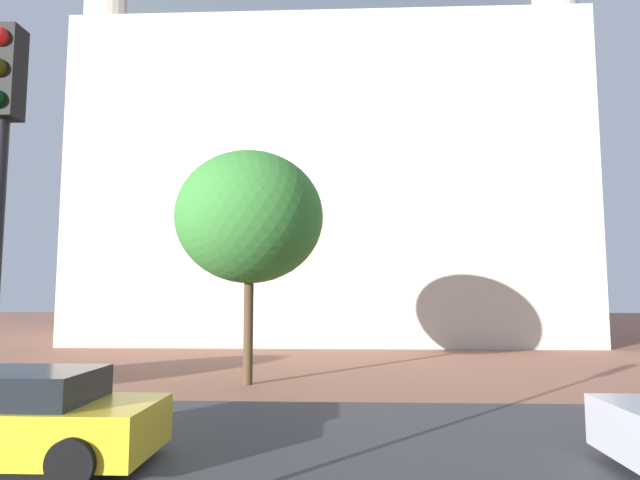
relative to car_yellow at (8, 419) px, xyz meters
name	(u,v)px	position (x,y,z in m)	size (l,w,h in m)	color
ground_plane	(311,418)	(4.22, 3.13, -0.66)	(120.00, 120.00, 0.00)	#93604C
street_asphalt_strip	(305,441)	(4.22, 1.45, -0.65)	(120.00, 6.60, 0.00)	#38383D
landmark_building	(333,169)	(4.27, 23.96, 9.28)	(25.19, 15.41, 35.70)	beige
car_yellow	(8,419)	(0.00, 0.00, 0.00)	(4.28, 1.96, 1.35)	gold
tree_curb_far	(250,217)	(2.25, 7.04, 3.94)	(4.12, 4.12, 6.46)	#4C3823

